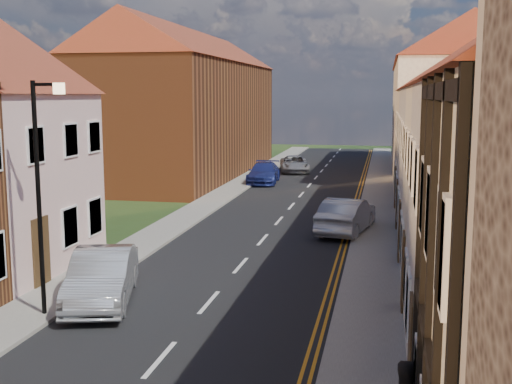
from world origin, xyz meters
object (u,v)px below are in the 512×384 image
car_distant (294,164)px  car_mid_b (346,216)px  car_far (264,173)px  lamppost (41,184)px  car_mid (102,277)px

car_distant → car_mid_b: bearing=-87.5°
car_far → car_distant: bearing=76.1°
lamppost → car_far: size_ratio=1.29×
car_mid → car_far: 25.09m
car_distant → car_mid: bearing=-103.2°
car_mid_b → car_far: bearing=-56.2°
car_mid → car_distant: car_mid is taller
car_mid → car_mid_b: 12.22m
car_far → car_mid_b: bearing=-70.2°
car_distant → lamppost: bearing=-104.7°
lamppost → car_mid_b: size_ratio=1.32×
car_distant → car_mid_b: size_ratio=0.98×
lamppost → car_mid_b: (7.01, 12.00, -2.79)m
car_mid → car_far: size_ratio=0.97×
car_far → car_distant: size_ratio=1.04×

